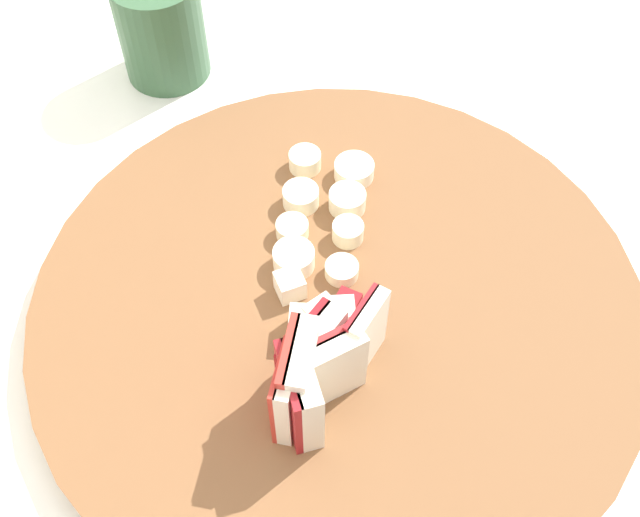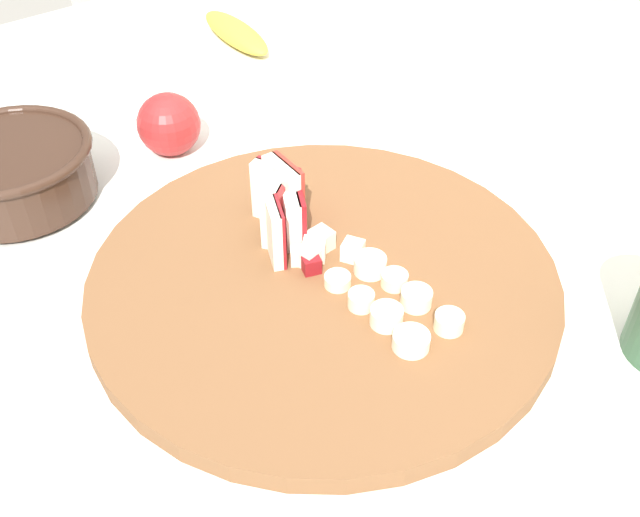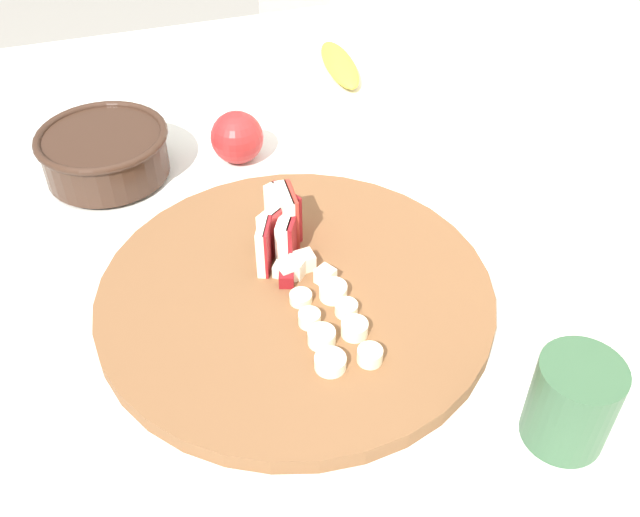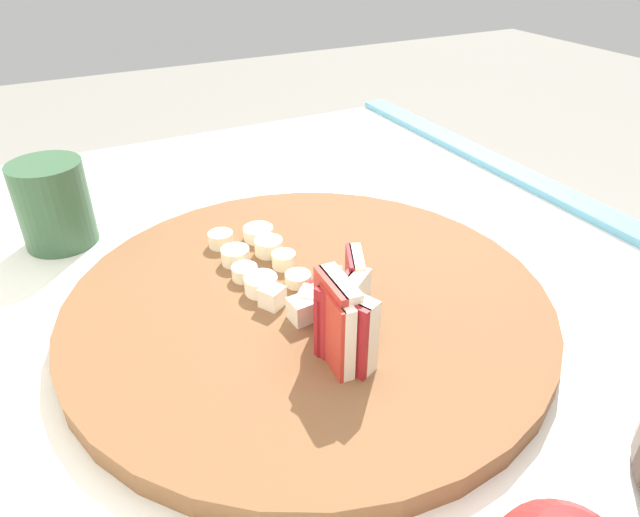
{
  "view_description": "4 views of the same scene",
  "coord_description": "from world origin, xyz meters",
  "px_view_note": "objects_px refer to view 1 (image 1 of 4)",
  "views": [
    {
      "loc": [
        -0.16,
        0.03,
        1.37
      ],
      "look_at": [
        0.14,
        0.07,
        0.95
      ],
      "focal_mm": 43.19,
      "sensor_mm": 36.0,
      "label": 1
    },
    {
      "loc": [
        0.49,
        -0.25,
        1.38
      ],
      "look_at": [
        0.14,
        0.03,
        0.99
      ],
      "focal_mm": 41.75,
      "sensor_mm": 36.0,
      "label": 2
    },
    {
      "loc": [
        0.63,
        -0.09,
        1.46
      ],
      "look_at": [
        0.1,
        0.08,
        0.96
      ],
      "focal_mm": 40.12,
      "sensor_mm": 36.0,
      "label": 3
    },
    {
      "loc": [
        -0.24,
        0.22,
        1.22
      ],
      "look_at": [
        0.1,
        0.05,
        0.98
      ],
      "focal_mm": 32.11,
      "sensor_mm": 36.0,
      "label": 4
    }
  ],
  "objects_px": {
    "apple_wedge_fan": "(312,372)",
    "banana_slice_rows": "(323,210)",
    "small_jar": "(161,28)",
    "cutting_board": "(338,306)",
    "apple_dice_pile": "(321,312)"
  },
  "relations": [
    {
      "from": "apple_wedge_fan",
      "to": "apple_dice_pile",
      "type": "bearing_deg",
      "value": 1.27
    },
    {
      "from": "cutting_board",
      "to": "small_jar",
      "type": "distance_m",
      "value": 0.29
    },
    {
      "from": "apple_dice_pile",
      "to": "banana_slice_rows",
      "type": "height_order",
      "value": "apple_dice_pile"
    },
    {
      "from": "cutting_board",
      "to": "banana_slice_rows",
      "type": "distance_m",
      "value": 0.07
    },
    {
      "from": "apple_dice_pile",
      "to": "small_jar",
      "type": "bearing_deg",
      "value": 33.79
    },
    {
      "from": "banana_slice_rows",
      "to": "small_jar",
      "type": "distance_m",
      "value": 0.22
    },
    {
      "from": "banana_slice_rows",
      "to": "small_jar",
      "type": "xyz_separation_m",
      "value": [
        0.16,
        0.16,
        0.02
      ]
    },
    {
      "from": "apple_dice_pile",
      "to": "small_jar",
      "type": "relative_size",
      "value": 0.71
    },
    {
      "from": "cutting_board",
      "to": "apple_wedge_fan",
      "type": "bearing_deg",
      "value": 173.55
    },
    {
      "from": "small_jar",
      "to": "banana_slice_rows",
      "type": "bearing_deg",
      "value": -136.07
    },
    {
      "from": "apple_wedge_fan",
      "to": "apple_dice_pile",
      "type": "distance_m",
      "value": 0.06
    },
    {
      "from": "apple_dice_pile",
      "to": "small_jar",
      "type": "distance_m",
      "value": 0.3
    },
    {
      "from": "cutting_board",
      "to": "apple_dice_pile",
      "type": "xyz_separation_m",
      "value": [
        -0.02,
        0.01,
        0.02
      ]
    },
    {
      "from": "apple_wedge_fan",
      "to": "banana_slice_rows",
      "type": "height_order",
      "value": "apple_wedge_fan"
    },
    {
      "from": "apple_dice_pile",
      "to": "cutting_board",
      "type": "bearing_deg",
      "value": -28.63
    }
  ]
}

